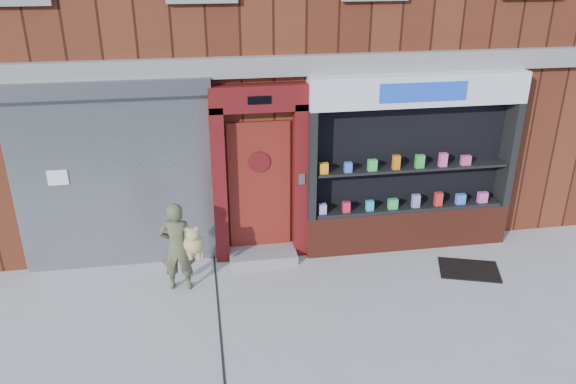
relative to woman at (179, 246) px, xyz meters
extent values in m
plane|color=#9E9E99|center=(2.06, -1.07, -0.72)|extent=(80.00, 80.00, 0.00)
cube|color=gray|center=(2.06, 0.85, 2.43)|extent=(12.00, 0.16, 0.30)
cube|color=gray|center=(-0.94, 0.87, 0.68)|extent=(3.00, 0.10, 2.80)
cube|color=slate|center=(-0.94, 0.81, 2.20)|extent=(3.10, 0.30, 0.24)
cube|color=white|center=(-1.74, 0.81, 0.88)|extent=(0.30, 0.01, 0.24)
cube|color=#5C0F11|center=(0.66, 0.79, 0.58)|extent=(0.22, 0.28, 2.60)
cube|color=#5C0F11|center=(1.96, 0.79, 0.58)|extent=(0.22, 0.28, 2.60)
cube|color=#5C0F11|center=(1.31, 0.79, 1.98)|extent=(1.50, 0.28, 0.40)
cube|color=black|center=(1.31, 0.64, 1.98)|extent=(0.35, 0.01, 0.12)
cube|color=maroon|center=(1.31, 0.90, 0.48)|extent=(1.00, 0.06, 2.20)
cylinder|color=black|center=(1.31, 0.86, 0.93)|extent=(0.28, 0.02, 0.28)
cylinder|color=#5C0F11|center=(1.31, 0.85, 0.93)|extent=(0.34, 0.02, 0.34)
cube|color=gray|center=(1.31, 0.63, -0.64)|extent=(1.10, 0.55, 0.15)
cube|color=slate|center=(1.96, 0.64, 0.68)|extent=(0.10, 0.02, 0.18)
cube|color=maroon|center=(3.81, 0.73, -0.37)|extent=(3.50, 0.40, 0.70)
cube|color=black|center=(2.12, 0.73, 0.88)|extent=(0.12, 0.40, 1.80)
cube|color=black|center=(5.50, 0.73, 0.88)|extent=(0.12, 0.40, 1.80)
cube|color=black|center=(3.81, 0.92, 0.88)|extent=(3.30, 0.03, 1.80)
cube|color=black|center=(3.81, 0.73, 0.01)|extent=(3.20, 0.36, 0.06)
cube|color=black|center=(3.81, 0.73, 0.73)|extent=(3.20, 0.36, 0.04)
cube|color=white|center=(3.81, 0.73, 2.03)|extent=(3.50, 0.40, 0.50)
cube|color=blue|center=(3.81, 0.53, 2.03)|extent=(1.40, 0.01, 0.30)
cube|color=#B47CE0|center=(2.31, 0.65, 0.13)|extent=(0.12, 0.09, 0.17)
cube|color=red|center=(2.71, 0.65, 0.13)|extent=(0.12, 0.09, 0.18)
cube|color=#25AFBB|center=(3.11, 0.65, 0.13)|extent=(0.12, 0.09, 0.17)
cube|color=green|center=(3.51, 0.65, 0.13)|extent=(0.16, 0.09, 0.17)
cube|color=#9A73CF|center=(3.91, 0.65, 0.15)|extent=(0.13, 0.09, 0.22)
cube|color=red|center=(4.31, 0.65, 0.16)|extent=(0.12, 0.09, 0.24)
cube|color=#4574EB|center=(4.71, 0.65, 0.13)|extent=(0.16, 0.09, 0.18)
cube|color=#EF4FAB|center=(5.11, 0.65, 0.13)|extent=(0.16, 0.09, 0.18)
cube|color=orange|center=(2.31, 0.65, 0.84)|extent=(0.14, 0.09, 0.17)
cube|color=#3B69CA|center=(2.71, 0.65, 0.83)|extent=(0.12, 0.09, 0.16)
cube|color=green|center=(3.11, 0.65, 0.84)|extent=(0.15, 0.09, 0.18)
cube|color=orange|center=(3.51, 0.65, 0.87)|extent=(0.11, 0.09, 0.23)
cube|color=green|center=(3.91, 0.65, 0.86)|extent=(0.14, 0.09, 0.22)
cube|color=#E94DA2|center=(4.31, 0.65, 0.86)|extent=(0.13, 0.09, 0.22)
cube|color=#DA487A|center=(4.71, 0.65, 0.83)|extent=(0.16, 0.09, 0.16)
imported|color=brown|center=(-0.04, 0.01, -0.01)|extent=(0.55, 0.39, 1.41)
sphere|color=tan|center=(0.21, -0.02, 0.03)|extent=(0.31, 0.31, 0.31)
sphere|color=tan|center=(0.21, -0.07, 0.22)|extent=(0.20, 0.20, 0.20)
sphere|color=tan|center=(0.15, -0.07, 0.30)|extent=(0.07, 0.07, 0.07)
sphere|color=tan|center=(0.27, -0.07, 0.30)|extent=(0.07, 0.07, 0.07)
cylinder|color=tan|center=(0.11, -0.02, -0.12)|extent=(0.07, 0.07, 0.18)
cylinder|color=tan|center=(0.31, -0.02, -0.12)|extent=(0.07, 0.07, 0.18)
cylinder|color=tan|center=(0.15, -0.04, -0.12)|extent=(0.07, 0.07, 0.18)
cylinder|color=tan|center=(0.27, -0.04, -0.12)|extent=(0.07, 0.07, 0.18)
cube|color=black|center=(4.54, -0.25, -0.71)|extent=(1.08, 0.91, 0.02)
camera|label=1|loc=(0.41, -7.44, 4.04)|focal=35.00mm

